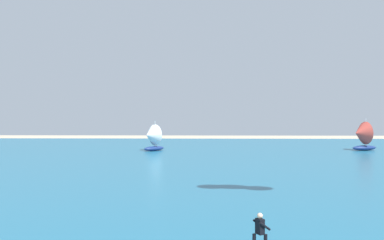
{
  "coord_description": "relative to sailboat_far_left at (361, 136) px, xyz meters",
  "views": [
    {
      "loc": [
        1.59,
        1.43,
        5.63
      ],
      "look_at": [
        1.14,
        20.36,
        5.32
      ],
      "focal_mm": 41.15,
      "sensor_mm": 36.0,
      "label": 1
    }
  ],
  "objects": [
    {
      "name": "sailboat_far_left",
      "position": [
        0.0,
        0.0,
        0.0
      ],
      "size": [
        4.23,
        3.75,
        4.75
      ],
      "color": "navy",
      "rests_on": "ocean"
    },
    {
      "name": "ocean",
      "position": [
        -24.85,
        -15.75,
        -2.23
      ],
      "size": [
        160.0,
        90.0,
        0.1
      ],
      "primitive_type": "cube",
      "color": "#1E607F",
      "rests_on": "ground"
    },
    {
      "name": "sailboat_heeled_over",
      "position": [
        -30.63,
        -1.6,
        -0.2
      ],
      "size": [
        3.78,
        3.85,
        4.32
      ],
      "color": "navy",
      "rests_on": "ocean"
    }
  ]
}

